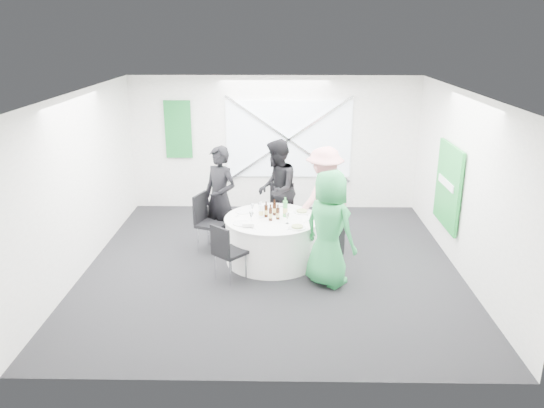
{
  "coord_description": "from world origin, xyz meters",
  "views": [
    {
      "loc": [
        0.14,
        -7.94,
        3.74
      ],
      "look_at": [
        0.0,
        0.2,
        1.0
      ],
      "focal_mm": 35.0,
      "sensor_mm": 36.0,
      "label": 1
    }
  ],
  "objects_px": {
    "person_man_back": "(277,190)",
    "person_woman_pink": "(324,197)",
    "person_woman_green": "(329,228)",
    "green_water_bottle": "(285,209)",
    "chair_back_left": "(207,218)",
    "chair_back": "(281,206)",
    "chair_back_right": "(318,216)",
    "chair_front_right": "(331,250)",
    "clear_water_bottle": "(261,212)",
    "chair_front_left": "(226,249)",
    "person_man_back_left": "(220,198)",
    "banquet_table": "(272,239)"
  },
  "relations": [
    {
      "from": "chair_back_left",
      "to": "chair_back_right",
      "type": "height_order",
      "value": "chair_back_left"
    },
    {
      "from": "person_woman_pink",
      "to": "clear_water_bottle",
      "type": "height_order",
      "value": "person_woman_pink"
    },
    {
      "from": "chair_front_right",
      "to": "banquet_table",
      "type": "bearing_deg",
      "value": -90.0
    },
    {
      "from": "clear_water_bottle",
      "to": "person_woman_pink",
      "type": "bearing_deg",
      "value": 33.37
    },
    {
      "from": "chair_front_right",
      "to": "person_man_back_left",
      "type": "xyz_separation_m",
      "value": [
        -1.83,
        1.3,
        0.42
      ]
    },
    {
      "from": "chair_back",
      "to": "person_woman_green",
      "type": "height_order",
      "value": "person_woman_green"
    },
    {
      "from": "chair_back",
      "to": "chair_back_left",
      "type": "relative_size",
      "value": 0.99
    },
    {
      "from": "person_woman_green",
      "to": "green_water_bottle",
      "type": "distance_m",
      "value": 1.08
    },
    {
      "from": "chair_front_right",
      "to": "person_man_back_left",
      "type": "height_order",
      "value": "person_man_back_left"
    },
    {
      "from": "chair_back_left",
      "to": "clear_water_bottle",
      "type": "xyz_separation_m",
      "value": [
        0.95,
        -0.41,
        0.26
      ]
    },
    {
      "from": "banquet_table",
      "to": "clear_water_bottle",
      "type": "height_order",
      "value": "clear_water_bottle"
    },
    {
      "from": "chair_front_left",
      "to": "green_water_bottle",
      "type": "distance_m",
      "value": 1.27
    },
    {
      "from": "chair_back_right",
      "to": "person_woman_pink",
      "type": "height_order",
      "value": "person_woman_pink"
    },
    {
      "from": "chair_front_left",
      "to": "person_man_back",
      "type": "distance_m",
      "value": 2.02
    },
    {
      "from": "person_man_back_left",
      "to": "person_woman_green",
      "type": "height_order",
      "value": "person_man_back_left"
    },
    {
      "from": "chair_back_left",
      "to": "person_woman_pink",
      "type": "bearing_deg",
      "value": -61.21
    },
    {
      "from": "chair_back_left",
      "to": "person_woman_green",
      "type": "relative_size",
      "value": 0.57
    },
    {
      "from": "chair_back",
      "to": "green_water_bottle",
      "type": "distance_m",
      "value": 1.04
    },
    {
      "from": "banquet_table",
      "to": "green_water_bottle",
      "type": "bearing_deg",
      "value": 16.65
    },
    {
      "from": "person_woman_pink",
      "to": "green_water_bottle",
      "type": "relative_size",
      "value": 5.41
    },
    {
      "from": "banquet_table",
      "to": "chair_front_left",
      "type": "distance_m",
      "value": 1.04
    },
    {
      "from": "person_woman_pink",
      "to": "person_woman_green",
      "type": "bearing_deg",
      "value": 49.96
    },
    {
      "from": "chair_back_right",
      "to": "green_water_bottle",
      "type": "distance_m",
      "value": 0.93
    },
    {
      "from": "clear_water_bottle",
      "to": "person_woman_green",
      "type": "bearing_deg",
      "value": -37.94
    },
    {
      "from": "chair_back",
      "to": "chair_front_right",
      "type": "height_order",
      "value": "chair_back"
    },
    {
      "from": "chair_front_left",
      "to": "chair_back_left",
      "type": "bearing_deg",
      "value": -27.63
    },
    {
      "from": "chair_back",
      "to": "person_man_back_left",
      "type": "distance_m",
      "value": 1.19
    },
    {
      "from": "chair_front_right",
      "to": "chair_back",
      "type": "bearing_deg",
      "value": -119.47
    },
    {
      "from": "chair_front_left",
      "to": "person_man_back",
      "type": "bearing_deg",
      "value": -70.45
    },
    {
      "from": "chair_back_right",
      "to": "person_man_back",
      "type": "xyz_separation_m",
      "value": [
        -0.73,
        0.36,
        0.37
      ]
    },
    {
      "from": "chair_back_right",
      "to": "person_woman_green",
      "type": "distance_m",
      "value": 1.55
    },
    {
      "from": "person_man_back",
      "to": "person_woman_pink",
      "type": "height_order",
      "value": "person_man_back"
    },
    {
      "from": "chair_back",
      "to": "green_water_bottle",
      "type": "bearing_deg",
      "value": -78.21
    },
    {
      "from": "chair_front_left",
      "to": "chair_front_right",
      "type": "bearing_deg",
      "value": -135.27
    },
    {
      "from": "person_man_back_left",
      "to": "green_water_bottle",
      "type": "height_order",
      "value": "person_man_back_left"
    },
    {
      "from": "chair_front_left",
      "to": "clear_water_bottle",
      "type": "relative_size",
      "value": 3.34
    },
    {
      "from": "chair_front_left",
      "to": "person_man_back",
      "type": "xyz_separation_m",
      "value": [
        0.75,
        1.84,
        0.38
      ]
    },
    {
      "from": "chair_back_right",
      "to": "green_water_bottle",
      "type": "height_order",
      "value": "green_water_bottle"
    },
    {
      "from": "green_water_bottle",
      "to": "chair_front_left",
      "type": "bearing_deg",
      "value": -137.35
    },
    {
      "from": "chair_front_left",
      "to": "green_water_bottle",
      "type": "bearing_deg",
      "value": -95.51
    },
    {
      "from": "chair_front_left",
      "to": "person_woman_green",
      "type": "height_order",
      "value": "person_woman_green"
    },
    {
      "from": "chair_back",
      "to": "chair_back_left",
      "type": "height_order",
      "value": "chair_back_left"
    },
    {
      "from": "chair_back",
      "to": "green_water_bottle",
      "type": "relative_size",
      "value": 3.06
    },
    {
      "from": "person_man_back",
      "to": "clear_water_bottle",
      "type": "height_order",
      "value": "person_man_back"
    },
    {
      "from": "clear_water_bottle",
      "to": "chair_back_left",
      "type": "bearing_deg",
      "value": 156.5
    },
    {
      "from": "chair_front_left",
      "to": "clear_water_bottle",
      "type": "height_order",
      "value": "clear_water_bottle"
    },
    {
      "from": "chair_back_right",
      "to": "person_man_back_left",
      "type": "distance_m",
      "value": 1.75
    },
    {
      "from": "chair_back_left",
      "to": "chair_back",
      "type": "bearing_deg",
      "value": -42.78
    },
    {
      "from": "banquet_table",
      "to": "chair_back",
      "type": "distance_m",
      "value": 1.1
    },
    {
      "from": "chair_front_left",
      "to": "person_man_back",
      "type": "relative_size",
      "value": 0.5
    }
  ]
}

